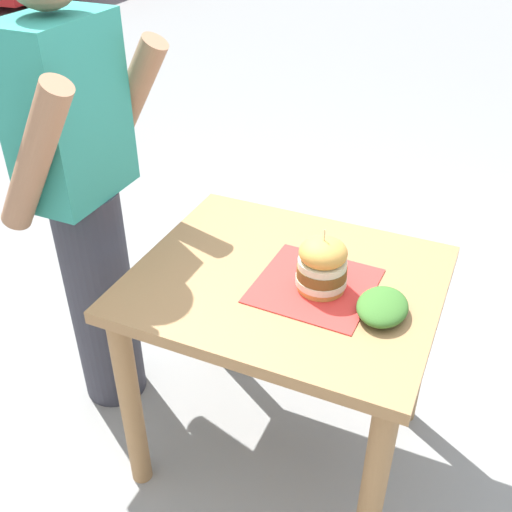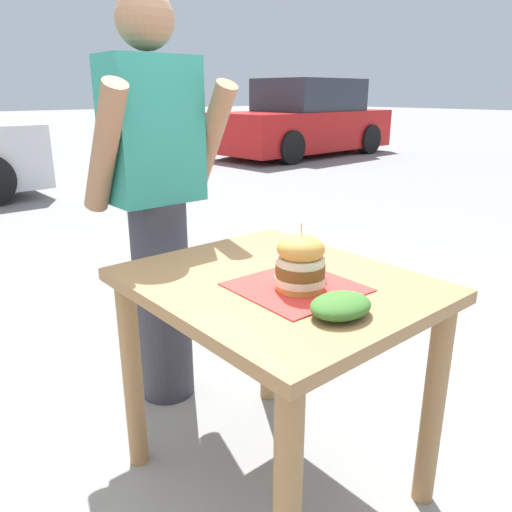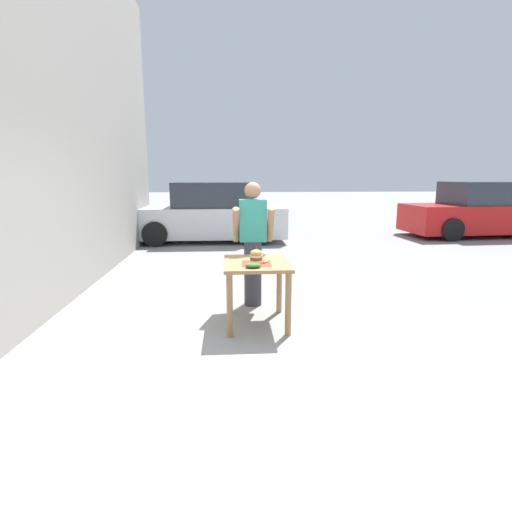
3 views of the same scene
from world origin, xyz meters
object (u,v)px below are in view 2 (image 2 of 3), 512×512
at_px(pickle_spear, 320,275).
at_px(diner_across_table, 158,205).
at_px(patio_table, 276,322).
at_px(parked_car_near_curb, 305,121).
at_px(side_salad, 341,306).
at_px(sandwich, 300,263).

bearing_deg(pickle_spear, diner_across_table, 96.62).
bearing_deg(patio_table, parked_car_near_curb, 43.63).
bearing_deg(side_salad, parked_car_near_curb, 44.67).
bearing_deg(diner_across_table, sandwich, -91.00).
xyz_separation_m(diner_across_table, parked_car_near_curb, (7.09, 6.03, -0.16)).
height_order(pickle_spear, parked_car_near_curb, parked_car_near_curb).
height_order(sandwich, diner_across_table, diner_across_table).
bearing_deg(sandwich, diner_across_table, 89.00).
bearing_deg(diner_across_table, pickle_spear, -83.38).
distance_m(sandwich, parked_car_near_curb, 9.89).
bearing_deg(parked_car_near_curb, side_salad, -135.33).
relative_size(side_salad, parked_car_near_curb, 0.04).
distance_m(patio_table, sandwich, 0.26).
height_order(patio_table, side_salad, side_salad).
height_order(patio_table, parked_car_near_curb, parked_car_near_curb).
relative_size(patio_table, side_salad, 5.07).
height_order(pickle_spear, side_salad, side_salad).
bearing_deg(patio_table, pickle_spear, -43.30).
relative_size(pickle_spear, parked_car_near_curb, 0.02).
xyz_separation_m(sandwich, parked_car_near_curb, (7.10, 6.87, -0.13)).
distance_m(patio_table, diner_across_table, 0.77).
bearing_deg(side_salad, diner_across_table, 86.70).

